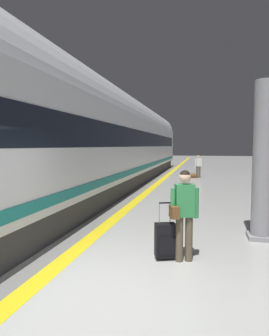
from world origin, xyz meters
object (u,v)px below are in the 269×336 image
object	(u,v)px
rolling_suitcase_foreground	(165,240)
passenger_near	(198,164)
high_speed_train	(104,138)
duffel_bag_near	(193,176)
traveller_foreground	(184,209)
platform_pillar	(263,164)

from	to	relation	value
rolling_suitcase_foreground	passenger_near	world-z (taller)	passenger_near
high_speed_train	rolling_suitcase_foreground	xyz separation A→B (m)	(3.87, -7.59, -2.13)
duffel_bag_near	traveller_foreground	bearing A→B (deg)	-88.82
duffel_bag_near	platform_pillar	size ratio (longest dim) A/B	0.12
passenger_near	rolling_suitcase_foreground	bearing A→B (deg)	-91.43
high_speed_train	passenger_near	size ratio (longest dim) A/B	23.05
rolling_suitcase_foreground	duffel_bag_near	world-z (taller)	rolling_suitcase_foreground
high_speed_train	passenger_near	xyz separation A→B (m)	(4.23, 6.86, -1.59)
traveller_foreground	passenger_near	xyz separation A→B (m)	(0.03, 14.45, -0.07)
duffel_bag_near	passenger_near	bearing A→B (deg)	18.53
passenger_near	duffel_bag_near	bearing A→B (deg)	-161.47
traveller_foreground	platform_pillar	size ratio (longest dim) A/B	0.47
rolling_suitcase_foreground	passenger_near	bearing A→B (deg)	88.57
duffel_bag_near	platform_pillar	world-z (taller)	platform_pillar
traveller_foreground	rolling_suitcase_foreground	size ratio (longest dim) A/B	1.57
rolling_suitcase_foreground	platform_pillar	bearing A→B (deg)	40.98
high_speed_train	traveller_foreground	size ratio (longest dim) A/B	21.33
high_speed_train	platform_pillar	distance (m)	8.32
high_speed_train	traveller_foreground	xyz separation A→B (m)	(4.20, -7.59, -1.52)
traveller_foreground	platform_pillar	world-z (taller)	platform_pillar
high_speed_train	duffel_bag_near	distance (m)	8.15
traveller_foreground	rolling_suitcase_foreground	distance (m)	0.69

